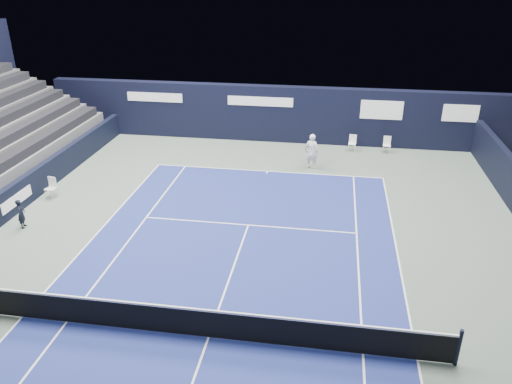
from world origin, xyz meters
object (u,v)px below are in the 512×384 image
folding_chair_back_a (352,142)px  tennis_net (208,323)px  line_judge_chair (51,186)px  tennis_player (312,151)px  folding_chair_back_b (387,143)px

folding_chair_back_a → tennis_net: (-4.09, -15.47, 0.01)m
line_judge_chair → tennis_player: (10.84, 5.07, 0.36)m
folding_chair_back_b → line_judge_chair: (-14.66, -7.87, 0.01)m
tennis_net → tennis_player: 12.86m
folding_chair_back_b → line_judge_chair: line_judge_chair is taller
folding_chair_back_a → tennis_player: 3.47m
folding_chair_back_b → tennis_net: (-5.89, -15.48, 0.01)m
tennis_net → tennis_player: bearing=80.7°
folding_chair_back_a → tennis_player: bearing=-119.0°
tennis_player → line_judge_chair: bearing=-154.9°
folding_chair_back_a → line_judge_chair: (-12.86, -7.86, 0.01)m
tennis_net → tennis_player: (2.07, 12.68, 0.36)m
line_judge_chair → folding_chair_back_a: bearing=40.9°
tennis_net → tennis_player: tennis_player is taller
line_judge_chair → tennis_net: 11.61m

